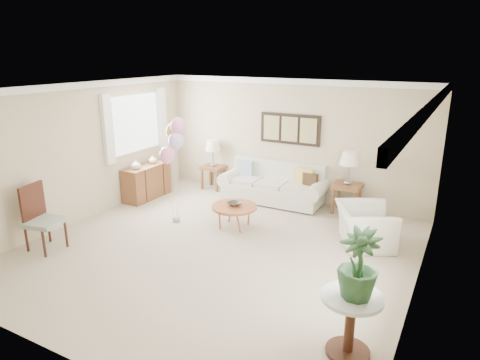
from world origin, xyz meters
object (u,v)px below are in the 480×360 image
at_px(balloon_cluster, 174,139).
at_px(armchair, 365,226).
at_px(coffee_table, 234,207).
at_px(accent_chair, 41,216).
at_px(sofa, 274,186).

bearing_deg(balloon_cluster, armchair, 11.61).
bearing_deg(coffee_table, accent_chair, -135.68).
xyz_separation_m(sofa, accent_chair, (-2.37, -3.96, 0.23)).
xyz_separation_m(armchair, balloon_cluster, (-3.37, -0.69, 1.27)).
bearing_deg(armchair, coffee_table, 74.69).
xyz_separation_m(sofa, coffee_table, (-0.04, -1.68, 0.05)).
distance_m(coffee_table, accent_chair, 3.26).
relative_size(coffee_table, accent_chair, 0.77).
bearing_deg(accent_chair, coffee_table, 44.32).
relative_size(coffee_table, balloon_cluster, 0.42).
bearing_deg(sofa, balloon_cluster, -120.29).
height_order(sofa, armchair, sofa).
distance_m(sofa, balloon_cluster, 2.60).
bearing_deg(balloon_cluster, sofa, 59.71).
height_order(sofa, accent_chair, accent_chair).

